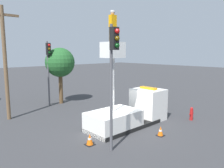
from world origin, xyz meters
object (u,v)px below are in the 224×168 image
object	(u,v)px
worker	(113,26)
tree_right_bg	(60,63)
traffic_cone_rear	(90,140)
utility_pole	(5,60)
bucket_truck	(130,110)
traffic_light_pole	(113,64)
traffic_cone_curbside	(160,131)
traffic_light_across	(48,61)
fire_hydrant	(191,114)

from	to	relation	value
worker	tree_right_bg	distance (m)	8.95
tree_right_bg	traffic_cone_rear	bearing A→B (deg)	-111.55
traffic_cone_rear	utility_pole	xyz separation A→B (m)	(-1.59, 7.41, 3.94)
bucket_truck	traffic_light_pole	size ratio (longest dim) A/B	0.97
traffic_cone_curbside	utility_pole	size ratio (longest dim) A/B	0.07
bucket_truck	traffic_light_across	world-z (taller)	traffic_light_across
bucket_truck	traffic_light_across	bearing A→B (deg)	99.71
traffic_light_pole	utility_pole	bearing A→B (deg)	102.56
tree_right_bg	fire_hydrant	bearing A→B (deg)	-69.15
worker	fire_hydrant	size ratio (longest dim) A/B	1.89
traffic_light_pole	worker	bearing A→B (deg)	47.44
bucket_truck	traffic_cone_curbside	world-z (taller)	bucket_truck
traffic_cone_rear	bucket_truck	bearing A→B (deg)	10.41
traffic_cone_rear	traffic_light_pole	bearing A→B (deg)	-74.85
bucket_truck	fire_hydrant	world-z (taller)	bucket_truck
worker	traffic_cone_rear	xyz separation A→B (m)	(-2.26, -0.70, -5.90)
worker	traffic_light_across	xyz separation A→B (m)	(0.14, 8.27, -2.21)
bucket_truck	tree_right_bg	xyz separation A→B (m)	(-0.18, 8.51, 2.77)
bucket_truck	tree_right_bg	distance (m)	8.95
worker	traffic_light_pole	xyz separation A→B (m)	(-1.89, -2.06, -1.98)
bucket_truck	utility_pole	world-z (taller)	utility_pole
traffic_light_across	tree_right_bg	xyz separation A→B (m)	(1.24, 0.24, -0.23)
fire_hydrant	traffic_light_across	bearing A→B (deg)	116.89
bucket_truck	utility_pole	xyz separation A→B (m)	(-5.40, 6.71, 3.25)
traffic_light_pole	traffic_cone_curbside	xyz separation A→B (m)	(3.34, -0.40, -3.95)
bucket_truck	traffic_light_across	xyz separation A→B (m)	(-1.41, 8.27, 3.01)
fire_hydrant	traffic_light_pole	bearing A→B (deg)	178.60
fire_hydrant	bucket_truck	bearing A→B (deg)	150.20
tree_right_bg	traffic_light_across	bearing A→B (deg)	-169.20
worker	utility_pole	size ratio (longest dim) A/B	0.22
bucket_truck	traffic_light_pole	bearing A→B (deg)	-149.09
traffic_cone_curbside	bucket_truck	bearing A→B (deg)	87.47
traffic_light_pole	fire_hydrant	world-z (taller)	traffic_light_pole
traffic_light_pole	bucket_truck	bearing A→B (deg)	30.91
tree_right_bg	bucket_truck	bearing A→B (deg)	-88.81
bucket_truck	traffic_light_pole	distance (m)	5.16
traffic_cone_rear	utility_pole	distance (m)	8.54
worker	traffic_light_pole	world-z (taller)	worker
utility_pole	tree_right_bg	bearing A→B (deg)	19.00
worker	fire_hydrant	distance (m)	8.24
bucket_truck	traffic_cone_rear	distance (m)	3.94
bucket_truck	worker	size ratio (longest dim) A/B	3.34
worker	traffic_cone_curbside	xyz separation A→B (m)	(1.44, -2.46, -5.92)
fire_hydrant	tree_right_bg	distance (m)	11.97
bucket_truck	traffic_light_across	size ratio (longest dim) A/B	1.03
worker	traffic_light_pole	size ratio (longest dim) A/B	0.29
worker	traffic_cone_curbside	bearing A→B (deg)	-59.65
worker	tree_right_bg	size ratio (longest dim) A/B	0.34
worker	fire_hydrant	xyz separation A→B (m)	(5.47, -2.24, -5.74)
utility_pole	traffic_cone_rear	bearing A→B (deg)	-77.92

